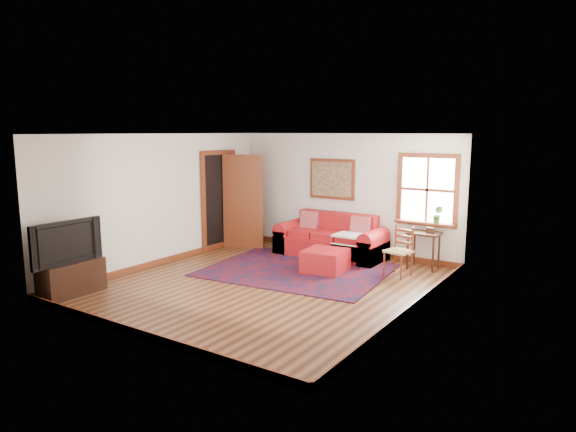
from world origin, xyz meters
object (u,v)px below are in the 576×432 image
Objects in this scene: red_leather_sofa at (331,242)px; media_cabinet at (72,278)px; red_ottoman at (325,261)px; ladder_back_chair at (400,249)px; side_table at (424,239)px.

red_leather_sofa reaches higher than media_cabinet.
media_cabinet is (-2.68, -3.35, 0.06)m from red_ottoman.
red_leather_sofa is 1.80m from ladder_back_chair.
red_leather_sofa is at bearing 63.79° from media_cabinet.
red_ottoman is at bearing -155.53° from ladder_back_chair.
red_ottoman is at bearing -66.46° from red_leather_sofa.
side_table is at bearing 35.23° from red_ottoman.
ladder_back_chair is (-0.20, -0.67, -0.10)m from side_table.
red_leather_sofa is 3.23× the size of side_table.
red_ottoman is 4.29m from media_cabinet.
ladder_back_chair is 5.51m from media_cabinet.
side_table reaches higher than red_ottoman.
side_table is at bearing 48.17° from media_cabinet.
red_ottoman is at bearing -139.03° from side_table.
red_leather_sofa reaches higher than red_ottoman.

